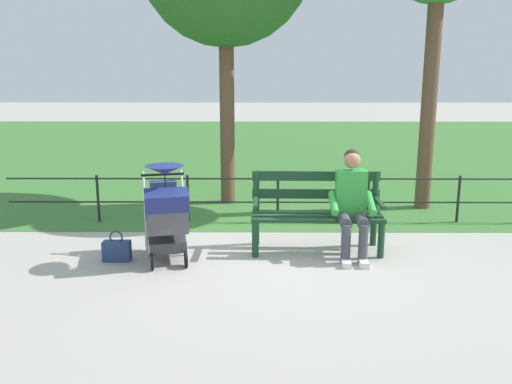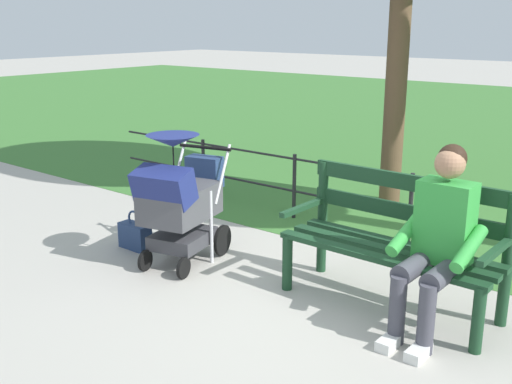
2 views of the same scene
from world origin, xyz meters
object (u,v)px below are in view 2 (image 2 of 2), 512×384
object	(u,v)px
person_on_bench	(437,236)
handbag	(135,235)
park_bench	(396,236)
stroller	(180,198)

from	to	relation	value
person_on_bench	handbag	world-z (taller)	person_on_bench
person_on_bench	handbag	distance (m)	2.84
park_bench	person_on_bench	bearing A→B (deg)	150.60
park_bench	stroller	xyz separation A→B (m)	(1.79, 0.44, 0.07)
park_bench	stroller	size ratio (longest dim) A/B	1.40
person_on_bench	handbag	xyz separation A→B (m)	(2.78, 0.23, -0.55)
park_bench	handbag	distance (m)	2.46
person_on_bench	handbag	size ratio (longest dim) A/B	3.45
person_on_bench	park_bench	bearing A→B (deg)	-29.40
handbag	person_on_bench	bearing A→B (deg)	-175.24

